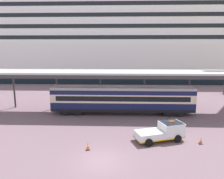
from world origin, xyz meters
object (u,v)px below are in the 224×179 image
traffic_cone_near (201,140)px  train_carriage (122,99)px  cruise_ship (58,42)px  service_truck (163,131)px  traffic_cone_mid (88,146)px

traffic_cone_near → train_carriage: bearing=128.4°
cruise_ship → service_truck: 53.92m
cruise_ship → service_truck: bearing=-62.8°
service_truck → traffic_cone_near: (3.68, -0.86, -0.63)m
train_carriage → traffic_cone_near: bearing=-51.6°
service_truck → traffic_cone_mid: bearing=-161.1°
service_truck → traffic_cone_near: 3.83m
cruise_ship → train_carriage: cruise_ship is taller
service_truck → traffic_cone_mid: size_ratio=7.24×
train_carriage → traffic_cone_near: train_carriage is taller
traffic_cone_mid → cruise_ship: bearing=108.3°
service_truck → traffic_cone_near: bearing=-13.2°
traffic_cone_near → traffic_cone_mid: size_ratio=0.96×
cruise_ship → traffic_cone_mid: (16.46, -49.68, -11.11)m
traffic_cone_mid → service_truck: bearing=18.9°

